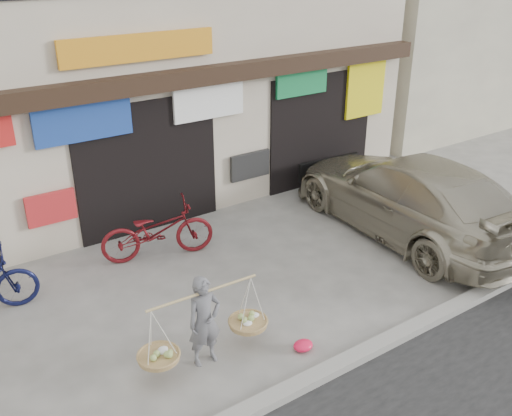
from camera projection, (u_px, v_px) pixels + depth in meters
ground at (244, 307)px, 9.35m from camera, size 70.00×70.00×0.00m
kerb at (324, 373)px, 7.82m from camera, size 70.00×0.25×0.12m
shophouse_block at (86, 41)px, 12.71m from camera, size 14.00×6.32×7.00m
neighbor_east at (455, 13)px, 20.14m from camera, size 12.00×7.00×6.40m
street_vendor at (205, 325)px, 7.88m from camera, size 1.97×0.61×1.37m
bike_2 at (157, 231)px, 10.63m from camera, size 2.22×1.25×1.10m
suv at (409, 195)px, 11.50m from camera, size 2.60×5.68×1.61m
red_bag at (303, 345)px, 8.34m from camera, size 0.31×0.25×0.14m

